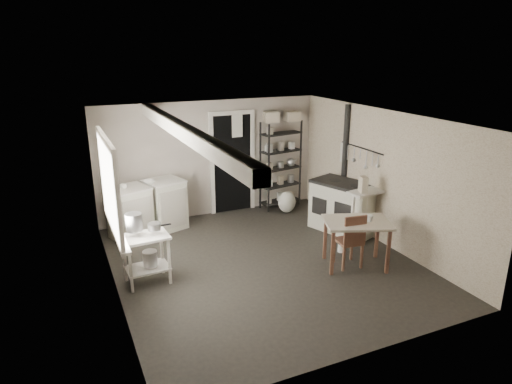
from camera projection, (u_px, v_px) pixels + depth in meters
name	position (u px, v px, depth m)	size (l,w,h in m)	color
floor	(264.00, 263.00, 7.25)	(5.00, 5.00, 0.00)	black
ceiling	(265.00, 118.00, 6.55)	(5.00, 5.00, 0.00)	white
wall_back	(211.00, 159.00, 9.07)	(4.50, 0.02, 2.30)	#ADA194
wall_front	(366.00, 263.00, 4.73)	(4.50, 0.02, 2.30)	#ADA194
wall_left	(110.00, 216.00, 6.03)	(0.02, 5.00, 2.30)	#ADA194
wall_right	(383.00, 178.00, 7.78)	(0.02, 5.00, 2.30)	#ADA194
window	(108.00, 186.00, 6.10)	(0.12, 1.76, 1.28)	silver
doorway	(233.00, 164.00, 9.27)	(0.96, 0.10, 2.08)	silver
ceiling_beam	(184.00, 131.00, 6.11)	(0.18, 5.00, 0.18)	silver
wallpaper_panel	(383.00, 178.00, 7.78)	(0.01, 5.00, 2.30)	beige
utensil_rail	(361.00, 148.00, 8.15)	(0.06, 1.20, 0.44)	#BCBCBE
prep_table	(147.00, 257.00, 6.55)	(0.64, 0.46, 0.73)	silver
stockpot	(134.00, 222.00, 6.39)	(0.23, 0.23, 0.25)	#BCBCBE
saucepan	(154.00, 227.00, 6.47)	(0.18, 0.18, 0.10)	#BCBCBE
bucket	(150.00, 258.00, 6.54)	(0.21, 0.21, 0.23)	#BCBCBE
base_cabinets	(148.00, 209.00, 8.30)	(1.43, 0.61, 0.94)	beige
mixing_bowl	(149.00, 183.00, 8.18)	(0.27, 0.27, 0.07)	white
counter_cup	(124.00, 187.00, 7.88)	(0.11, 0.11, 0.09)	white
shelf_rack	(281.00, 163.00, 9.54)	(0.87, 0.34, 1.83)	black
shelf_jar	(267.00, 145.00, 9.34)	(0.08, 0.08, 0.18)	white
storage_box_a	(271.00, 113.00, 9.14)	(0.29, 0.26, 0.20)	beige
storage_box_b	(292.00, 113.00, 9.29)	(0.29, 0.27, 0.19)	beige
stove	(344.00, 208.00, 8.41)	(0.65, 1.18, 0.93)	beige
stovepipe	(346.00, 141.00, 8.55)	(0.10, 0.10, 1.30)	black
side_ledge	(364.00, 219.00, 7.91)	(0.61, 0.33, 0.94)	silver
oats_box	(363.00, 188.00, 7.66)	(0.11, 0.18, 0.27)	beige
work_table	(356.00, 243.00, 7.06)	(0.98, 0.69, 0.75)	beige
table_cup	(370.00, 218.00, 6.92)	(0.11, 0.11, 0.10)	white
chair	(349.00, 237.00, 7.04)	(0.37, 0.38, 0.89)	#553224
flour_sack	(287.00, 201.00, 9.40)	(0.37, 0.32, 0.45)	beige
floor_crock	(341.00, 248.00, 7.63)	(0.11, 0.11, 0.14)	white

